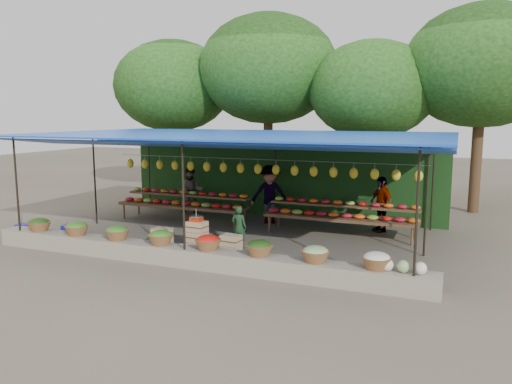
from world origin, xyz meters
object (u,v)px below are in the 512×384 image
at_px(vendor_seated, 239,227).
at_px(blue_crate_front, 25,228).
at_px(weighing_scale, 196,218).
at_px(crate_counter, 196,240).
at_px(blue_crate_back, 72,230).

xyz_separation_m(vendor_seated, blue_crate_front, (-6.28, -0.81, -0.41)).
bearing_deg(weighing_scale, crate_counter, -180.00).
height_order(crate_counter, blue_crate_back, crate_counter).
relative_size(crate_counter, blue_crate_back, 5.06).
height_order(weighing_scale, blue_crate_back, weighing_scale).
distance_m(crate_counter, vendor_seated, 1.12).
relative_size(crate_counter, blue_crate_front, 5.52).
height_order(crate_counter, weighing_scale, weighing_scale).
relative_size(crate_counter, weighing_scale, 7.75).
xyz_separation_m(crate_counter, vendor_seated, (0.80, 0.74, 0.23)).
bearing_deg(weighing_scale, vendor_seated, 43.03).
relative_size(weighing_scale, vendor_seated, 0.29).
distance_m(blue_crate_front, blue_crate_back, 1.43).
distance_m(vendor_seated, blue_crate_back, 4.93).
bearing_deg(blue_crate_back, blue_crate_front, 177.25).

